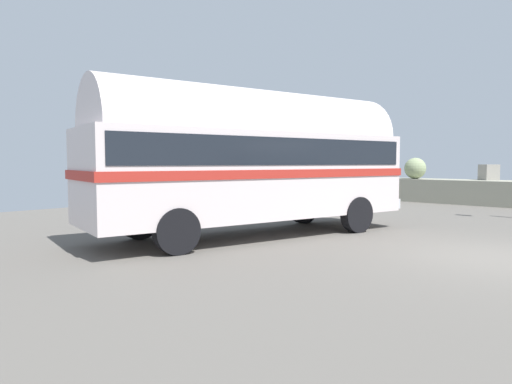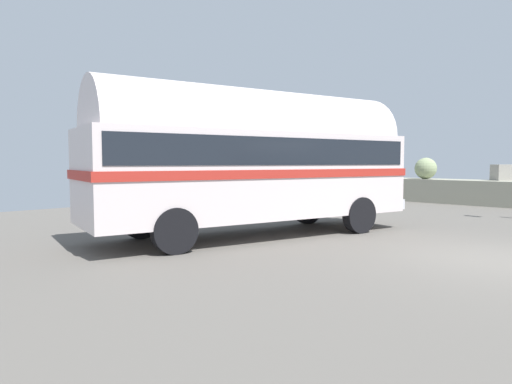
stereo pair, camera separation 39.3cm
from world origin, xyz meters
TOP-DOWN VIEW (x-y plane):
  - ground at (0.00, 0.00)m, footprint 32.00×26.00m
  - vintage_coach at (-5.37, -1.33)m, footprint 4.24×8.90m

SIDE VIEW (x-z plane):
  - ground at x=0.00m, z-range 0.00..0.02m
  - vintage_coach at x=-5.37m, z-range 0.20..3.90m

